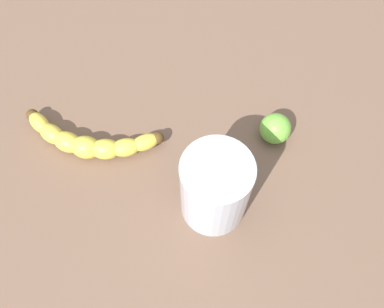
# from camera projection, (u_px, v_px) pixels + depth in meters

# --- Properties ---
(wooden_tabletop) EXTENTS (1.20, 1.20, 0.03)m
(wooden_tabletop) POSITION_uv_depth(u_px,v_px,m) (170.00, 194.00, 0.59)
(wooden_tabletop) COLOR brown
(wooden_tabletop) RESTS_ON ground
(banana) EXTENTS (0.22, 0.08, 0.03)m
(banana) POSITION_uv_depth(u_px,v_px,m) (88.00, 141.00, 0.59)
(banana) COLOR yellow
(banana) RESTS_ON wooden_tabletop
(smoothie_glass) EXTENTS (0.09, 0.09, 0.12)m
(smoothie_glass) POSITION_uv_depth(u_px,v_px,m) (215.00, 190.00, 0.51)
(smoothie_glass) COLOR silver
(smoothie_glass) RESTS_ON wooden_tabletop
(lime_fruit) EXTENTS (0.05, 0.05, 0.05)m
(lime_fruit) POSITION_uv_depth(u_px,v_px,m) (275.00, 129.00, 0.60)
(lime_fruit) COLOR #75C142
(lime_fruit) RESTS_ON wooden_tabletop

